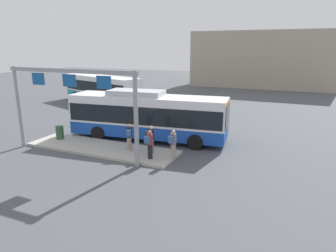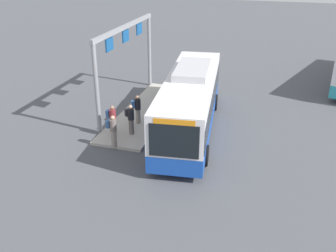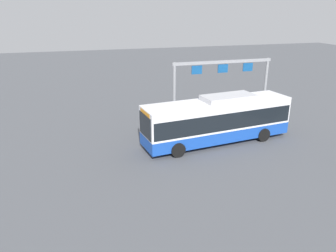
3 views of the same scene
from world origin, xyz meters
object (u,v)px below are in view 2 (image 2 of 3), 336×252
object	(u,v)px
bus_main	(190,100)
person_waiting_mid	(113,130)
person_boarding	(112,119)
trash_bin	(169,85)
person_waiting_near	(131,119)
person_waiting_far	(137,109)

from	to	relation	value
bus_main	person_waiting_mid	world-z (taller)	bus_main
person_boarding	trash_bin	world-z (taller)	person_boarding
person_waiting_near	trash_bin	xyz separation A→B (m)	(-7.08, 0.05, -0.44)
person_boarding	trash_bin	distance (m)	7.53
trash_bin	person_boarding	bearing A→B (deg)	-7.19
person_waiting_far	trash_bin	distance (m)	5.69
bus_main	person_waiting_far	size ratio (longest dim) A/B	6.68
bus_main	person_waiting_mid	distance (m)	4.60
person_waiting_near	bus_main	bearing A→B (deg)	58.11
bus_main	person_waiting_far	world-z (taller)	bus_main
person_waiting_far	person_boarding	bearing A→B (deg)	-140.23
person_waiting_far	person_waiting_mid	bearing A→B (deg)	-121.12
person_waiting_near	person_waiting_mid	bearing A→B (deg)	-74.19
person_waiting_far	person_waiting_near	bearing A→B (deg)	-111.49
person_boarding	person_waiting_near	distance (m)	0.97
bus_main	person_waiting_near	distance (m)	3.39
person_boarding	person_waiting_near	size ratio (longest dim) A/B	1.00
bus_main	person_waiting_mid	xyz separation A→B (m)	(3.25, -3.17, -0.76)
person_waiting_near	person_waiting_mid	world-z (taller)	same
person_waiting_near	person_waiting_far	distance (m)	1.42
person_boarding	person_waiting_far	size ratio (longest dim) A/B	1.00
person_boarding	bus_main	bearing A→B (deg)	38.25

